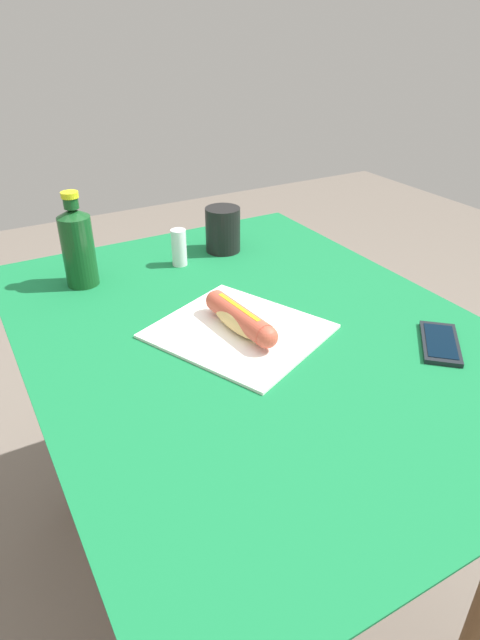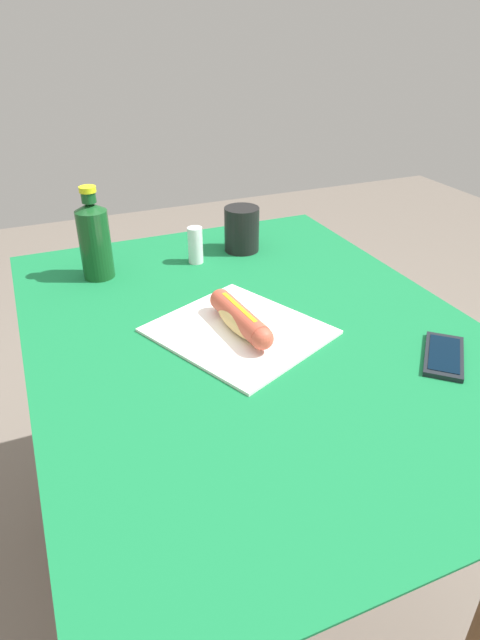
# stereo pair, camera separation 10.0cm
# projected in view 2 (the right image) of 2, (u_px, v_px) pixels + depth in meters

# --- Properties ---
(ground_plane) EXTENTS (6.00, 6.00, 0.00)m
(ground_plane) POSITION_uv_depth(u_px,v_px,m) (250.00, 571.00, 1.41)
(ground_plane) COLOR #6B6056
(ground_plane) RESTS_ON ground
(dining_table) EXTENTS (1.11, 0.84, 0.74)m
(dining_table) POSITION_uv_depth(u_px,v_px,m) (253.00, 387.00, 1.10)
(dining_table) COLOR brown
(dining_table) RESTS_ON ground
(paper_wrapper) EXTENTS (0.38, 0.36, 0.01)m
(paper_wrapper) POSITION_uv_depth(u_px,v_px,m) (240.00, 332.00, 1.02)
(paper_wrapper) COLOR white
(paper_wrapper) RESTS_ON dining_table
(hot_dog) EXTENTS (0.21, 0.06, 0.05)m
(hot_dog) POSITION_uv_depth(u_px,v_px,m) (240.00, 319.00, 1.00)
(hot_dog) COLOR #DBB26B
(hot_dog) RESTS_ON paper_wrapper
(cell_phone) EXTENTS (0.15, 0.14, 0.01)m
(cell_phone) POSITION_uv_depth(u_px,v_px,m) (444.00, 356.00, 0.95)
(cell_phone) COLOR black
(cell_phone) RESTS_ON dining_table
(soda_bottle) EXTENTS (0.07, 0.07, 0.21)m
(soda_bottle) POSITION_uv_depth(u_px,v_px,m) (95.00, 239.00, 1.20)
(soda_bottle) COLOR #14471E
(soda_bottle) RESTS_ON dining_table
(drinking_cup) EXTENTS (0.09, 0.09, 0.11)m
(drinking_cup) POSITION_uv_depth(u_px,v_px,m) (242.00, 229.00, 1.35)
(drinking_cup) COLOR black
(drinking_cup) RESTS_ON dining_table
(salt_shaker) EXTENTS (0.04, 0.04, 0.09)m
(salt_shaker) POSITION_uv_depth(u_px,v_px,m) (194.00, 245.00, 1.29)
(salt_shaker) COLOR silver
(salt_shaker) RESTS_ON dining_table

